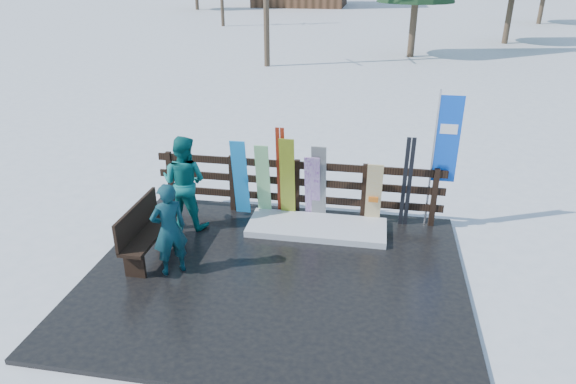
% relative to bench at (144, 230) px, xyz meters
% --- Properties ---
extents(ground, '(700.00, 700.00, 0.00)m').
position_rel_bench_xyz_m(ground, '(2.25, -0.16, -0.60)').
color(ground, white).
rests_on(ground, ground).
extents(deck, '(6.00, 5.00, 0.08)m').
position_rel_bench_xyz_m(deck, '(2.25, -0.16, -0.56)').
color(deck, black).
rests_on(deck, ground).
extents(fence, '(5.60, 0.10, 1.15)m').
position_rel_bench_xyz_m(fence, '(2.25, 2.04, 0.14)').
color(fence, black).
rests_on(fence, deck).
extents(snow_patch, '(2.57, 1.00, 0.12)m').
position_rel_bench_xyz_m(snow_patch, '(2.73, 1.44, -0.46)').
color(snow_patch, white).
rests_on(snow_patch, deck).
extents(bench, '(0.41, 1.50, 0.97)m').
position_rel_bench_xyz_m(bench, '(0.00, 0.00, 0.00)').
color(bench, black).
rests_on(bench, deck).
extents(snowboard_0, '(0.29, 0.31, 1.59)m').
position_rel_bench_xyz_m(snowboard_0, '(1.18, 1.82, 0.28)').
color(snowboard_0, '#1F9BF5').
rests_on(snowboard_0, deck).
extents(snowboard_1, '(0.26, 0.29, 1.53)m').
position_rel_bench_xyz_m(snowboard_1, '(1.63, 1.82, 0.25)').
color(snowboard_1, white).
rests_on(snowboard_1, deck).
extents(snowboard_2, '(0.28, 0.26, 1.67)m').
position_rel_bench_xyz_m(snowboard_2, '(2.11, 1.82, 0.32)').
color(snowboard_2, '#E6FC25').
rests_on(snowboard_2, deck).
extents(snowboard_3, '(0.29, 0.39, 1.37)m').
position_rel_bench_xyz_m(snowboard_3, '(2.59, 1.82, 0.17)').
color(snowboard_3, white).
rests_on(snowboard_3, deck).
extents(snowboard_4, '(0.28, 0.33, 1.58)m').
position_rel_bench_xyz_m(snowboard_4, '(2.70, 1.82, 0.27)').
color(snowboard_4, black).
rests_on(snowboard_4, deck).
extents(snowboard_5, '(0.29, 0.32, 1.30)m').
position_rel_bench_xyz_m(snowboard_5, '(3.74, 1.82, 0.13)').
color(snowboard_5, silver).
rests_on(snowboard_5, deck).
extents(ski_pair_a, '(0.16, 0.24, 1.86)m').
position_rel_bench_xyz_m(ski_pair_a, '(1.97, 1.89, 0.41)').
color(ski_pair_a, '#9A2713').
rests_on(ski_pair_a, deck).
extents(ski_pair_b, '(0.17, 0.20, 1.80)m').
position_rel_bench_xyz_m(ski_pair_b, '(4.32, 1.89, 0.38)').
color(ski_pair_b, black).
rests_on(ski_pair_b, deck).
extents(rental_flag, '(0.45, 0.04, 2.60)m').
position_rel_bench_xyz_m(rental_flag, '(4.91, 2.09, 1.09)').
color(rental_flag, silver).
rests_on(rental_flag, deck).
extents(person_front, '(0.67, 0.65, 1.55)m').
position_rel_bench_xyz_m(person_front, '(0.61, -0.35, 0.26)').
color(person_front, '#104E4B').
rests_on(person_front, deck).
extents(person_back, '(0.95, 0.78, 1.78)m').
position_rel_bench_xyz_m(person_back, '(0.27, 1.23, 0.37)').
color(person_back, '#0E6967').
rests_on(person_back, deck).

